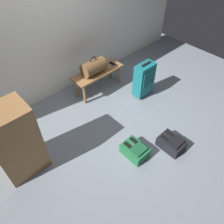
# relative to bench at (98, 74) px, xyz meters

# --- Properties ---
(ground_plane) EXTENTS (6.60, 6.60, 0.00)m
(ground_plane) POSITION_rel_bench_xyz_m (-0.41, -1.05, -0.37)
(ground_plane) COLOR slate
(back_wall) EXTENTS (6.00, 0.10, 2.80)m
(back_wall) POSITION_rel_bench_xyz_m (-0.41, 0.55, 1.03)
(back_wall) COLOR silver
(back_wall) RESTS_ON ground
(bench) EXTENTS (1.00, 0.36, 0.44)m
(bench) POSITION_rel_bench_xyz_m (0.00, 0.00, 0.00)
(bench) COLOR olive
(bench) RESTS_ON ground
(duffel_bag_brown) EXTENTS (0.44, 0.26, 0.34)m
(duffel_bag_brown) POSITION_rel_bench_xyz_m (-0.09, 0.00, 0.20)
(duffel_bag_brown) COLOR brown
(duffel_bag_brown) RESTS_ON bench
(cell_phone) EXTENTS (0.07, 0.14, 0.01)m
(cell_phone) POSITION_rel_bench_xyz_m (0.36, -0.00, 0.07)
(cell_phone) COLOR #191E4C
(cell_phone) RESTS_ON bench
(suitcase_upright_teal) EXTENTS (0.38, 0.23, 0.71)m
(suitcase_upright_teal) POSITION_rel_bench_xyz_m (0.53, -0.69, -0.01)
(suitcase_upright_teal) COLOR #14666B
(suitcase_upright_teal) RESTS_ON ground
(backpack_green) EXTENTS (0.28, 0.38, 0.21)m
(backpack_green) POSITION_rel_bench_xyz_m (-0.59, -1.53, -0.28)
(backpack_green) COLOR #1E6038
(backpack_green) RESTS_ON ground
(backpack_dark) EXTENTS (0.28, 0.38, 0.21)m
(backpack_dark) POSITION_rel_bench_xyz_m (-0.09, -1.82, -0.28)
(backpack_dark) COLOR black
(backpack_dark) RESTS_ON ground
(side_cabinet) EXTENTS (0.56, 0.44, 1.10)m
(side_cabinet) POSITION_rel_bench_xyz_m (-1.88, -0.61, 0.18)
(side_cabinet) COLOR olive
(side_cabinet) RESTS_ON ground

